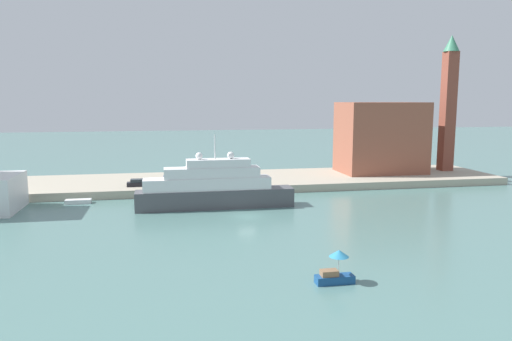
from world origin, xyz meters
The scene contains 10 objects.
ground centered at (0.00, 0.00, 0.00)m, with size 400.00×400.00×0.00m, color slate.
quay_dock centered at (0.00, 26.15, 0.71)m, with size 110.00×20.29×1.42m, color #ADA38E.
large_yacht centered at (-4.20, 6.61, 3.08)m, with size 24.38×3.77×11.44m.
small_motorboat centered at (3.57, -26.80, 1.29)m, with size 3.57×1.82×3.14m.
work_barge centered at (-25.43, 13.89, 0.33)m, with size 4.03×1.56×0.66m, color silver.
harbor_building centered at (33.50, 27.99, 8.78)m, with size 17.05×11.25×14.72m, color #93513D.
bell_tower centered at (48.62, 27.84, 16.74)m, with size 3.30×3.30×28.72m.
parked_car centered at (-16.09, 20.24, 1.97)m, with size 4.22×1.76×1.27m.
person_figure centered at (-11.57, 22.63, 2.19)m, with size 0.36×0.36×1.66m.
mooring_bollard centered at (0.40, 17.05, 1.82)m, with size 0.40×0.40×0.80m, color black.
Camera 1 is at (-11.57, -67.17, 16.71)m, focal length 33.99 mm.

